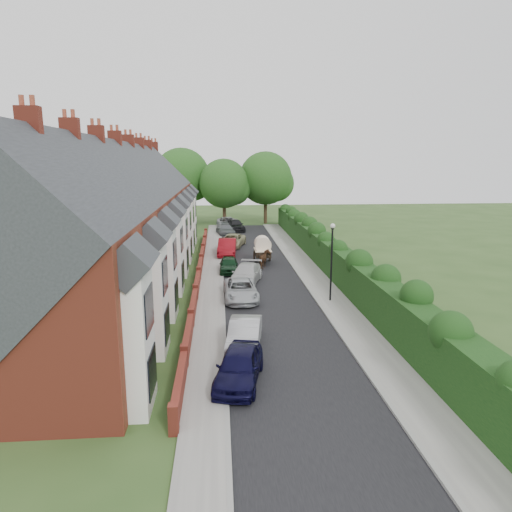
# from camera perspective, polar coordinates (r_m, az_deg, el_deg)

# --- Properties ---
(ground) EXTENTS (140.00, 140.00, 0.00)m
(ground) POSITION_cam_1_polar(r_m,az_deg,el_deg) (25.89, 3.95, -8.61)
(ground) COLOR #2D4C1E
(ground) RESTS_ON ground
(road) EXTENTS (6.00, 58.00, 0.02)m
(road) POSITION_cam_1_polar(r_m,az_deg,el_deg) (36.26, 0.60, -2.55)
(road) COLOR black
(road) RESTS_ON ground
(pavement_hedge_side) EXTENTS (2.20, 58.00, 0.12)m
(pavement_hedge_side) POSITION_cam_1_polar(r_m,az_deg,el_deg) (36.84, 6.97, -2.33)
(pavement_hedge_side) COLOR gray
(pavement_hedge_side) RESTS_ON ground
(pavement_house_side) EXTENTS (1.70, 58.00, 0.12)m
(pavement_house_side) POSITION_cam_1_polar(r_m,az_deg,el_deg) (36.11, -5.50, -2.59)
(pavement_house_side) COLOR gray
(pavement_house_side) RESTS_ON ground
(kerb_hedge_side) EXTENTS (0.18, 58.00, 0.13)m
(kerb_hedge_side) POSITION_cam_1_polar(r_m,az_deg,el_deg) (36.64, 5.36, -2.36)
(kerb_hedge_side) COLOR gray
(kerb_hedge_side) RESTS_ON ground
(kerb_house_side) EXTENTS (0.18, 58.00, 0.13)m
(kerb_house_side) POSITION_cam_1_polar(r_m,az_deg,el_deg) (36.11, -4.23, -2.56)
(kerb_house_side) COLOR gray
(kerb_house_side) RESTS_ON ground
(hedge) EXTENTS (2.10, 58.00, 2.85)m
(hedge) POSITION_cam_1_polar(r_m,az_deg,el_deg) (36.90, 9.77, 0.06)
(hedge) COLOR #103411
(hedge) RESTS_ON ground
(terrace_row) EXTENTS (9.05, 40.50, 11.50)m
(terrace_row) POSITION_cam_1_polar(r_m,az_deg,el_deg) (35.00, -16.42, 3.88)
(terrace_row) COLOR #9A3927
(terrace_row) RESTS_ON ground
(garden_wall_row) EXTENTS (0.35, 40.35, 1.10)m
(garden_wall_row) POSITION_cam_1_polar(r_m,az_deg,el_deg) (35.08, -7.17, -2.39)
(garden_wall_row) COLOR maroon
(garden_wall_row) RESTS_ON ground
(lamppost) EXTENTS (0.32, 0.32, 5.16)m
(lamppost) POSITION_cam_1_polar(r_m,az_deg,el_deg) (29.43, 9.45, 0.45)
(lamppost) COLOR black
(lamppost) RESTS_ON ground
(tree_far_left) EXTENTS (7.14, 6.80, 9.29)m
(tree_far_left) POSITION_cam_1_polar(r_m,az_deg,el_deg) (64.14, -3.72, 8.88)
(tree_far_left) COLOR #332316
(tree_far_left) RESTS_ON ground
(tree_far_right) EXTENTS (7.98, 7.60, 10.31)m
(tree_far_right) POSITION_cam_1_polar(r_m,az_deg,el_deg) (66.48, 1.53, 9.52)
(tree_far_right) COLOR #332316
(tree_far_right) RESTS_ON ground
(tree_far_back) EXTENTS (8.40, 8.00, 10.82)m
(tree_far_back) POSITION_cam_1_polar(r_m,az_deg,el_deg) (67.27, -8.91, 9.67)
(tree_far_back) COLOR #332316
(tree_far_back) RESTS_ON ground
(car_navy) EXTENTS (2.55, 4.55, 1.46)m
(car_navy) POSITION_cam_1_polar(r_m,az_deg,el_deg) (19.35, -2.13, -13.59)
(car_navy) COLOR black
(car_navy) RESTS_ON ground
(car_silver_a) EXTENTS (2.10, 4.45, 1.41)m
(car_silver_a) POSITION_cam_1_polar(r_m,az_deg,el_deg) (22.61, -1.44, -9.78)
(car_silver_a) COLOR #AAABAF
(car_silver_a) RESTS_ON ground
(car_silver_b) EXTENTS (2.29, 4.76, 1.31)m
(car_silver_b) POSITION_cam_1_polar(r_m,az_deg,el_deg) (30.19, -1.92, -4.27)
(car_silver_b) COLOR #B4B8BC
(car_silver_b) RESTS_ON ground
(car_white) EXTENTS (3.12, 5.14, 1.39)m
(car_white) POSITION_cam_1_polar(r_m,az_deg,el_deg) (34.16, -1.27, -2.28)
(car_white) COLOR silver
(car_white) RESTS_ON ground
(car_green) EXTENTS (1.59, 3.76, 1.27)m
(car_green) POSITION_cam_1_polar(r_m,az_deg,el_deg) (37.53, -3.42, -1.09)
(car_green) COLOR black
(car_green) RESTS_ON ground
(car_red) EXTENTS (1.99, 4.94, 1.59)m
(car_red) POSITION_cam_1_polar(r_m,az_deg,el_deg) (44.25, -3.62, 1.11)
(car_red) COLOR maroon
(car_red) RESTS_ON ground
(car_beige) EXTENTS (3.33, 5.24, 1.35)m
(car_beige) POSITION_cam_1_polar(r_m,az_deg,el_deg) (48.52, -3.00, 1.93)
(car_beige) COLOR tan
(car_beige) RESTS_ON ground
(car_grey) EXTENTS (2.59, 4.79, 1.32)m
(car_grey) POSITION_cam_1_polar(r_m,az_deg,el_deg) (56.45, -3.86, 3.31)
(car_grey) COLOR slate
(car_grey) RESTS_ON ground
(car_black) EXTENTS (2.76, 4.87, 1.56)m
(car_black) POSITION_cam_1_polar(r_m,az_deg,el_deg) (59.58, -2.60, 3.90)
(car_black) COLOR black
(car_black) RESTS_ON ground
(horse) EXTENTS (1.26, 1.95, 1.52)m
(horse) POSITION_cam_1_polar(r_m,az_deg,el_deg) (38.94, 1.10, -0.41)
(horse) COLOR #54331F
(horse) RESTS_ON ground
(horse_cart) EXTENTS (1.53, 3.38, 2.44)m
(horse_cart) POSITION_cam_1_polar(r_m,az_deg,el_deg) (40.71, 0.84, 1.04)
(horse_cart) COLOR black
(horse_cart) RESTS_ON ground
(car_extra_far) EXTENTS (3.04, 5.61, 1.49)m
(car_extra_far) POSITION_cam_1_polar(r_m,az_deg,el_deg) (61.92, -3.59, 4.16)
(car_extra_far) COLOR #A1A4A8
(car_extra_far) RESTS_ON ground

